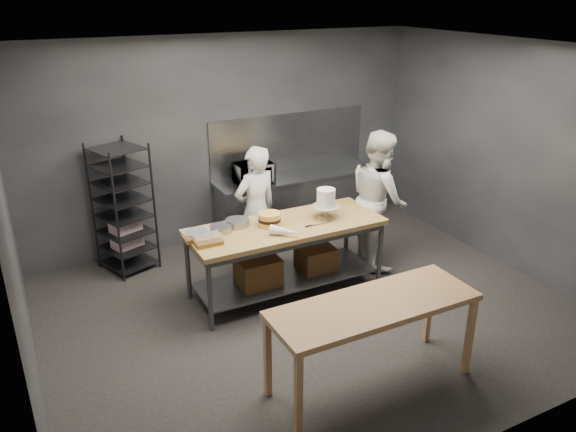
{
  "coord_description": "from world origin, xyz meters",
  "views": [
    {
      "loc": [
        -2.88,
        -5.02,
        3.59
      ],
      "look_at": [
        -0.05,
        0.47,
        1.05
      ],
      "focal_mm": 35.0,
      "sensor_mm": 36.0,
      "label": 1
    }
  ],
  "objects_px": {
    "chef_behind": "(256,210)",
    "microwave": "(253,173)",
    "frosted_cake_stand": "(326,200)",
    "near_counter": "(374,311)",
    "work_table": "(285,251)",
    "layer_cake": "(269,219)",
    "chef_right": "(378,199)",
    "speed_rack": "(123,209)"
  },
  "relations": [
    {
      "from": "microwave",
      "to": "layer_cake",
      "type": "relative_size",
      "value": 1.99
    },
    {
      "from": "chef_behind",
      "to": "frosted_cake_stand",
      "type": "height_order",
      "value": "chef_behind"
    },
    {
      "from": "speed_rack",
      "to": "chef_behind",
      "type": "height_order",
      "value": "speed_rack"
    },
    {
      "from": "near_counter",
      "to": "microwave",
      "type": "height_order",
      "value": "microwave"
    },
    {
      "from": "near_counter",
      "to": "chef_behind",
      "type": "bearing_deg",
      "value": 89.89
    },
    {
      "from": "speed_rack",
      "to": "chef_behind",
      "type": "relative_size",
      "value": 1.01
    },
    {
      "from": "work_table",
      "to": "chef_behind",
      "type": "relative_size",
      "value": 1.38
    },
    {
      "from": "chef_right",
      "to": "microwave",
      "type": "relative_size",
      "value": 3.45
    },
    {
      "from": "chef_behind",
      "to": "work_table",
      "type": "bearing_deg",
      "value": 83.56
    },
    {
      "from": "chef_behind",
      "to": "layer_cake",
      "type": "distance_m",
      "value": 0.66
    },
    {
      "from": "near_counter",
      "to": "chef_right",
      "type": "bearing_deg",
      "value": 53.5
    },
    {
      "from": "chef_right",
      "to": "layer_cake",
      "type": "relative_size",
      "value": 6.87
    },
    {
      "from": "chef_right",
      "to": "layer_cake",
      "type": "distance_m",
      "value": 1.69
    },
    {
      "from": "frosted_cake_stand",
      "to": "near_counter",
      "type": "bearing_deg",
      "value": -107.92
    },
    {
      "from": "work_table",
      "to": "layer_cake",
      "type": "height_order",
      "value": "layer_cake"
    },
    {
      "from": "speed_rack",
      "to": "chef_behind",
      "type": "bearing_deg",
      "value": -29.6
    },
    {
      "from": "work_table",
      "to": "near_counter",
      "type": "distance_m",
      "value": 1.96
    },
    {
      "from": "near_counter",
      "to": "speed_rack",
      "type": "bearing_deg",
      "value": 113.37
    },
    {
      "from": "chef_behind",
      "to": "microwave",
      "type": "height_order",
      "value": "chef_behind"
    },
    {
      "from": "microwave",
      "to": "chef_right",
      "type": "bearing_deg",
      "value": -51.09
    },
    {
      "from": "near_counter",
      "to": "chef_right",
      "type": "xyz_separation_m",
      "value": [
        1.58,
        2.14,
        0.12
      ]
    },
    {
      "from": "chef_behind",
      "to": "microwave",
      "type": "xyz_separation_m",
      "value": [
        0.39,
        0.95,
        0.18
      ]
    },
    {
      "from": "work_table",
      "to": "frosted_cake_stand",
      "type": "distance_m",
      "value": 0.8
    },
    {
      "from": "work_table",
      "to": "chef_behind",
      "type": "height_order",
      "value": "chef_behind"
    },
    {
      "from": "work_table",
      "to": "chef_behind",
      "type": "distance_m",
      "value": 0.77
    },
    {
      "from": "near_counter",
      "to": "microwave",
      "type": "xyz_separation_m",
      "value": [
        0.4,
        3.61,
        0.24
      ]
    },
    {
      "from": "chef_right",
      "to": "microwave",
      "type": "xyz_separation_m",
      "value": [
        -1.19,
        1.47,
        0.12
      ]
    },
    {
      "from": "work_table",
      "to": "frosted_cake_stand",
      "type": "xyz_separation_m",
      "value": [
        0.55,
        -0.03,
        0.58
      ]
    },
    {
      "from": "frosted_cake_stand",
      "to": "layer_cake",
      "type": "height_order",
      "value": "frosted_cake_stand"
    },
    {
      "from": "speed_rack",
      "to": "frosted_cake_stand",
      "type": "xyz_separation_m",
      "value": [
        2.14,
        -1.61,
        0.29
      ]
    },
    {
      "from": "speed_rack",
      "to": "frosted_cake_stand",
      "type": "height_order",
      "value": "speed_rack"
    },
    {
      "from": "speed_rack",
      "to": "chef_right",
      "type": "distance_m",
      "value": 3.4
    },
    {
      "from": "near_counter",
      "to": "microwave",
      "type": "distance_m",
      "value": 3.64
    },
    {
      "from": "near_counter",
      "to": "chef_behind",
      "type": "distance_m",
      "value": 2.66
    },
    {
      "from": "chef_behind",
      "to": "chef_right",
      "type": "distance_m",
      "value": 1.66
    },
    {
      "from": "chef_right",
      "to": "frosted_cake_stand",
      "type": "bearing_deg",
      "value": 118.06
    },
    {
      "from": "chef_behind",
      "to": "layer_cake",
      "type": "xyz_separation_m",
      "value": [
        -0.11,
        -0.64,
        0.13
      ]
    },
    {
      "from": "chef_behind",
      "to": "frosted_cake_stand",
      "type": "relative_size",
      "value": 4.6
    },
    {
      "from": "near_counter",
      "to": "frosted_cake_stand",
      "type": "bearing_deg",
      "value": 72.08
    },
    {
      "from": "chef_behind",
      "to": "frosted_cake_stand",
      "type": "distance_m",
      "value": 1.0
    },
    {
      "from": "layer_cake",
      "to": "near_counter",
      "type": "bearing_deg",
      "value": -87.1
    },
    {
      "from": "work_table",
      "to": "speed_rack",
      "type": "distance_m",
      "value": 2.26
    }
  ]
}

